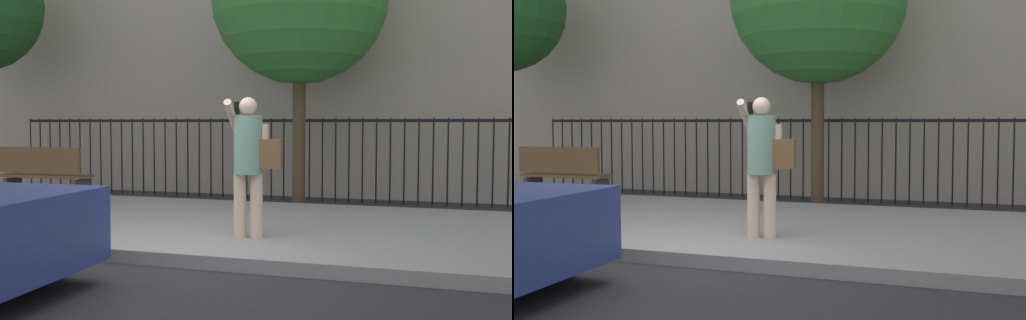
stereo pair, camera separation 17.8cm
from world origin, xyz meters
TOP-DOWN VIEW (x-y plane):
  - ground_plane at (0.00, 0.00)m, footprint 60.00×60.00m
  - sidewalk at (0.00, 2.20)m, footprint 28.00×4.40m
  - iron_fence at (0.00, 5.90)m, footprint 12.03×0.04m
  - pedestrian_on_phone at (0.78, 1.13)m, footprint 0.68×0.49m
  - street_bench at (-3.63, 3.15)m, footprint 1.60×0.45m

SIDE VIEW (x-z plane):
  - ground_plane at x=0.00m, z-range 0.00..0.00m
  - sidewalk at x=0.00m, z-range 0.00..0.15m
  - street_bench at x=-3.63m, z-range 0.18..1.13m
  - iron_fence at x=0.00m, z-range 0.22..1.82m
  - pedestrian_on_phone at x=0.78m, z-range 0.28..1.95m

